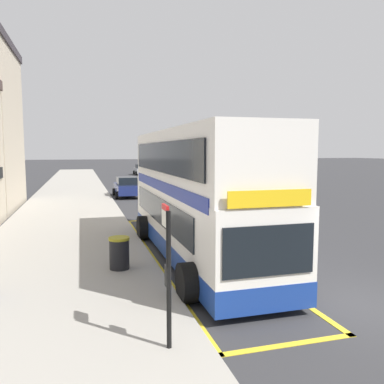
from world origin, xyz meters
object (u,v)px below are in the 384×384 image
(parked_car_maroon_across, at_px, (184,177))
(parked_car_silver_kerbside, at_px, (141,170))
(parked_car_teal_far, at_px, (206,191))
(litter_bin, at_px, (119,253))
(bus_stop_sign, at_px, (168,264))
(parked_car_navy_ahead, at_px, (127,187))
(double_decker_bus, at_px, (195,198))

(parked_car_maroon_across, bearing_deg, parked_car_silver_kerbside, 96.50)
(parked_car_teal_far, distance_m, litter_bin, 17.10)
(bus_stop_sign, relative_size, litter_bin, 2.66)
(parked_car_teal_far, relative_size, parked_car_navy_ahead, 1.00)
(parked_car_teal_far, bearing_deg, litter_bin, 63.17)
(parked_car_teal_far, bearing_deg, parked_car_silver_kerbside, -90.34)
(parked_car_navy_ahead, bearing_deg, parked_car_teal_far, -39.20)
(parked_car_navy_ahead, xyz_separation_m, parked_car_maroon_across, (7.64, 10.85, 0.00))
(double_decker_bus, height_order, litter_bin, double_decker_bus)
(parked_car_maroon_across, distance_m, litter_bin, 32.14)
(parked_car_silver_kerbside, bearing_deg, parked_car_navy_ahead, 79.00)
(double_decker_bus, relative_size, parked_car_teal_far, 2.67)
(parked_car_silver_kerbside, bearing_deg, litter_bin, 80.44)
(litter_bin, bearing_deg, parked_car_silver_kerbside, 80.66)
(parked_car_navy_ahead, relative_size, parked_car_maroon_across, 1.00)
(litter_bin, bearing_deg, parked_car_maroon_across, 71.61)
(bus_stop_sign, bearing_deg, double_decker_bus, 69.37)
(bus_stop_sign, bearing_deg, parked_car_maroon_across, 74.67)
(parked_car_maroon_across, xyz_separation_m, litter_bin, (-10.14, -30.49, -0.17))
(parked_car_silver_kerbside, relative_size, parked_car_navy_ahead, 1.00)
(parked_car_silver_kerbside, relative_size, parked_car_maroon_across, 1.00)
(parked_car_silver_kerbside, xyz_separation_m, litter_bin, (-7.92, -48.11, -0.17))
(parked_car_navy_ahead, relative_size, litter_bin, 4.30)
(double_decker_bus, relative_size, parked_car_silver_kerbside, 2.67)
(parked_car_teal_far, bearing_deg, parked_car_maroon_across, -99.01)
(parked_car_maroon_across, bearing_deg, litter_bin, -109.07)
(bus_stop_sign, distance_m, parked_car_silver_kerbside, 53.64)
(parked_car_maroon_across, bearing_deg, parked_car_teal_far, -99.70)
(parked_car_teal_far, distance_m, parked_car_navy_ahead, 6.82)
(parked_car_silver_kerbside, height_order, parked_car_maroon_across, same)
(double_decker_bus, xyz_separation_m, parked_car_maroon_across, (7.39, 29.27, -1.26))
(parked_car_maroon_across, bearing_deg, parked_car_navy_ahead, -125.84)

